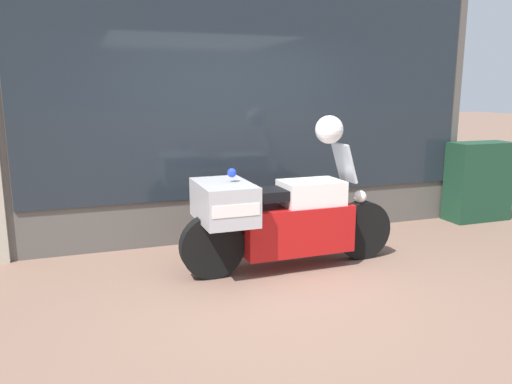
{
  "coord_description": "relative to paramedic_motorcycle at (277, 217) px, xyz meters",
  "views": [
    {
      "loc": [
        -1.65,
        -3.92,
        1.82
      ],
      "look_at": [
        0.13,
        1.14,
        0.72
      ],
      "focal_mm": 35.0,
      "sensor_mm": 36.0,
      "label": 1
    }
  ],
  "objects": [
    {
      "name": "ground_plane",
      "position": [
        -0.18,
        -0.64,
        -0.55
      ],
      "size": [
        60.0,
        60.0,
        0.0
      ],
      "primitive_type": "plane",
      "color": "#7A5B4C"
    },
    {
      "name": "shop_building",
      "position": [
        -0.62,
        1.35,
        1.37
      ],
      "size": [
        6.78,
        0.55,
        3.84
      ],
      "color": "#56514C",
      "rests_on": "ground"
    },
    {
      "name": "window_display",
      "position": [
        0.22,
        1.39,
        -0.1
      ],
      "size": [
        5.39,
        0.3,
        1.88
      ],
      "color": "slate",
      "rests_on": "ground"
    },
    {
      "name": "paramedic_motorcycle",
      "position": [
        0.0,
        0.0,
        0.0
      ],
      "size": [
        2.33,
        0.79,
        1.28
      ],
      "rotation": [
        0.0,
        0.0,
        0.01
      ],
      "color": "black",
      "rests_on": "ground"
    },
    {
      "name": "utility_cabinet",
      "position": [
        3.43,
        0.92,
        -0.0
      ],
      "size": [
        0.89,
        0.4,
        1.11
      ],
      "primitive_type": "cube",
      "color": "#193D28",
      "rests_on": "ground"
    },
    {
      "name": "white_helmet",
      "position": [
        0.57,
        0.01,
        0.87
      ],
      "size": [
        0.29,
        0.29,
        0.29
      ],
      "primitive_type": "sphere",
      "color": "white",
      "rests_on": "paramedic_motorcycle"
    }
  ]
}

